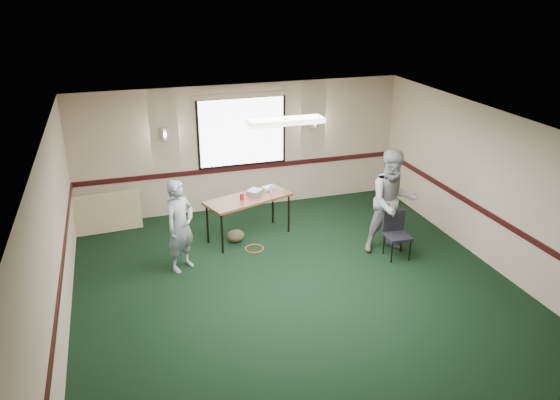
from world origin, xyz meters
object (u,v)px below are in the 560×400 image
object	(u,v)px
projector	(255,192)
person_right	(393,202)
folding_table	(249,201)
person_left	(180,226)
conference_chair	(396,230)

from	to	relation	value
projector	person_right	bearing A→B (deg)	-73.90
folding_table	person_left	size ratio (longest dim) A/B	1.10
folding_table	person_right	xyz separation A→B (m)	(2.34, -1.31, 0.20)
folding_table	projector	xyz separation A→B (m)	(0.16, 0.13, 0.11)
projector	person_left	xyz separation A→B (m)	(-1.56, -0.98, -0.06)
person_left	person_right	xyz separation A→B (m)	(3.75, -0.45, 0.15)
projector	person_left	world-z (taller)	person_left
folding_table	person_right	bearing A→B (deg)	-48.59
conference_chair	person_right	xyz separation A→B (m)	(0.00, 0.21, 0.47)
person_left	person_right	world-z (taller)	person_right
person_right	folding_table	bearing A→B (deg)	156.67
folding_table	conference_chair	xyz separation A→B (m)	(2.34, -1.51, -0.28)
person_left	folding_table	bearing A→B (deg)	-6.82
folding_table	projector	size ratio (longest dim) A/B	6.59
projector	conference_chair	xyz separation A→B (m)	(2.18, -1.64, -0.38)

